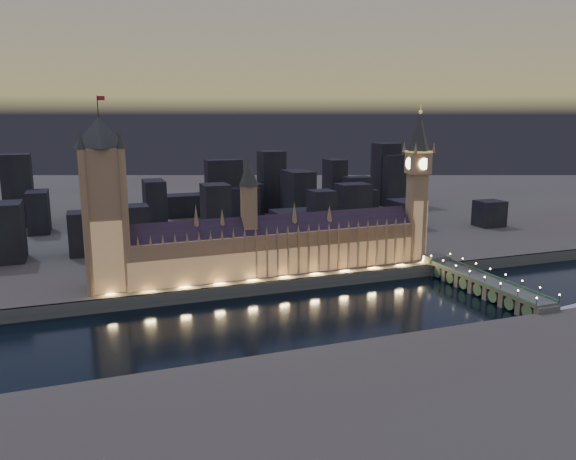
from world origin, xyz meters
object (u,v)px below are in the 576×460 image
object	(u,v)px
victoria_tower	(104,196)
river_boat	(568,313)
palace_of_westminster	(277,246)
elizabeth_tower	(418,175)
westminster_bridge	(480,284)

from	to	relation	value
victoria_tower	river_boat	world-z (taller)	victoria_tower
victoria_tower	palace_of_westminster	bearing A→B (deg)	-0.09
victoria_tower	river_boat	bearing A→B (deg)	-25.66
elizabeth_tower	victoria_tower	bearing A→B (deg)	-180.00
victoria_tower	river_boat	xyz separation A→B (m)	(246.01, -118.21, -63.95)
victoria_tower	elizabeth_tower	bearing A→B (deg)	0.00
westminster_bridge	river_boat	size ratio (longest dim) A/B	2.36
elizabeth_tower	palace_of_westminster	bearing A→B (deg)	-179.90
victoria_tower	elizabeth_tower	distance (m)	218.06
elizabeth_tower	westminster_bridge	distance (m)	92.29
palace_of_westminster	elizabeth_tower	distance (m)	117.41
victoria_tower	elizabeth_tower	xyz separation A→B (m)	(218.00, 0.01, 5.13)
palace_of_westminster	river_boat	size ratio (longest dim) A/B	4.22
palace_of_westminster	victoria_tower	distance (m)	116.05
river_boat	palace_of_westminster	bearing A→B (deg)	139.21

